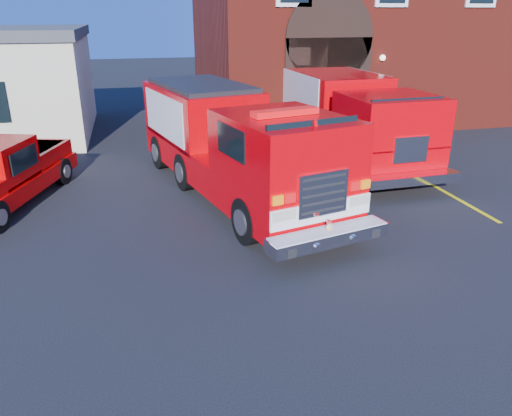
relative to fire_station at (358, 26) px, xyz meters
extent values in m
plane|color=black|center=(-8.99, -13.98, -4.25)|extent=(100.00, 100.00, 0.00)
cube|color=yellow|center=(-2.49, -12.98, -4.25)|extent=(0.12, 3.00, 0.01)
cube|color=yellow|center=(-2.49, -9.98, -4.25)|extent=(0.12, 3.00, 0.01)
cube|color=yellow|center=(-2.49, -6.98, -4.25)|extent=(0.12, 3.00, 0.01)
cube|color=maroon|center=(0.01, 0.02, -0.25)|extent=(15.00, 10.00, 8.00)
cube|color=black|center=(-3.49, -5.00, -2.25)|extent=(3.60, 0.12, 4.00)
cylinder|color=black|center=(-3.49, -5.00, -0.25)|extent=(3.60, 0.12, 3.60)
cylinder|color=black|center=(-8.90, -14.06, -3.71)|extent=(0.58, 1.14, 1.09)
cylinder|color=black|center=(-6.78, -13.57, -3.71)|extent=(0.58, 1.14, 1.09)
cube|color=#CD0007|center=(-8.55, -10.72, -3.41)|extent=(4.43, 9.25, 0.89)
cube|color=#CD0007|center=(-9.07, -8.50, -2.27)|extent=(3.40, 4.81, 1.59)
cube|color=#CD0007|center=(-7.90, -13.52, -2.22)|extent=(3.13, 3.65, 1.49)
cube|color=black|center=(-7.62, -14.73, -1.82)|extent=(2.14, 0.57, 0.93)
cube|color=red|center=(-7.90, -13.52, -1.40)|extent=(1.62, 0.69, 0.14)
cube|color=white|center=(-7.54, -15.09, -3.21)|extent=(2.43, 0.62, 0.44)
cube|color=silver|center=(-7.54, -15.10, -2.82)|extent=(1.17, 0.33, 0.93)
cube|color=silver|center=(-7.48, -15.36, -3.68)|extent=(2.83, 1.16, 0.28)
cube|color=#B7B7BF|center=(-10.29, -8.78, -2.27)|extent=(0.85, 3.49, 1.29)
cube|color=#B7B7BF|center=(-7.85, -8.22, -2.27)|extent=(0.85, 3.49, 1.29)
sphere|color=#DFBA8A|center=(-7.48, -15.36, -3.46)|extent=(0.16, 0.16, 0.14)
sphere|color=#DFBA8A|center=(-7.48, -15.36, -3.36)|extent=(0.13, 0.13, 0.11)
sphere|color=#DFBA8A|center=(-7.52, -15.36, -3.32)|extent=(0.05, 0.05, 0.04)
sphere|color=#DFBA8A|center=(-7.44, -15.34, -3.32)|extent=(0.05, 0.05, 0.04)
ellipsoid|color=red|center=(-7.48, -15.36, -3.33)|extent=(0.14, 0.14, 0.06)
cylinder|color=red|center=(-7.48, -15.37, -3.34)|extent=(0.16, 0.16, 0.01)
cube|color=#B10202|center=(-14.84, -10.02, -3.71)|extent=(3.57, 5.78, 0.44)
cube|color=#B10202|center=(-14.35, -8.51, -3.31)|extent=(2.37, 2.54, 0.54)
cylinder|color=black|center=(-4.97, -10.85, -3.68)|extent=(0.40, 1.16, 1.15)
cylinder|color=black|center=(-2.66, -10.78, -3.68)|extent=(0.40, 1.16, 1.15)
cube|color=#CD0007|center=(-3.90, -7.88, -3.36)|extent=(2.87, 8.47, 0.94)
cube|color=#CD0007|center=(-3.95, -6.31, -2.15)|extent=(2.78, 5.32, 1.57)
cube|color=#CD0007|center=(-3.81, -10.82, -2.26)|extent=(2.70, 2.60, 1.36)
cube|color=#B7B7BF|center=(-5.27, -6.35, -2.26)|extent=(0.17, 4.41, 1.78)
cube|color=#B7B7BF|center=(-2.63, -6.27, -2.26)|extent=(0.17, 4.41, 1.78)
cube|color=silver|center=(-3.77, -12.34, -3.68)|extent=(2.85, 0.56, 0.26)
camera|label=1|loc=(-11.23, -24.14, 0.69)|focal=35.00mm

